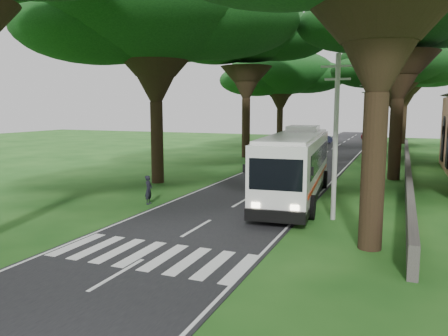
# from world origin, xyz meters

# --- Properties ---
(ground) EXTENTS (140.00, 140.00, 0.00)m
(ground) POSITION_xyz_m (0.00, 0.00, 0.00)
(ground) COLOR #164313
(ground) RESTS_ON ground
(road) EXTENTS (8.00, 120.00, 0.04)m
(road) POSITION_xyz_m (0.00, 25.00, 0.01)
(road) COLOR black
(road) RESTS_ON ground
(crosswalk) EXTENTS (8.00, 3.00, 0.01)m
(crosswalk) POSITION_xyz_m (0.00, -2.00, 0.00)
(crosswalk) COLOR silver
(crosswalk) RESTS_ON ground
(property_wall) EXTENTS (0.35, 50.00, 1.20)m
(property_wall) POSITION_xyz_m (9.00, 24.00, 0.60)
(property_wall) COLOR #383533
(property_wall) RESTS_ON ground
(pole_near) EXTENTS (1.60, 0.24, 8.00)m
(pole_near) POSITION_xyz_m (5.50, 6.00, 4.18)
(pole_near) COLOR gray
(pole_near) RESTS_ON ground
(pole_mid) EXTENTS (1.60, 0.24, 8.00)m
(pole_mid) POSITION_xyz_m (5.50, 26.00, 4.18)
(pole_mid) COLOR gray
(pole_mid) RESTS_ON ground
(pole_far) EXTENTS (1.60, 0.24, 8.00)m
(pole_far) POSITION_xyz_m (5.50, 46.00, 4.18)
(pole_far) COLOR gray
(pole_far) RESTS_ON ground
(tree_l_mida) EXTENTS (16.33, 16.33, 15.46)m
(tree_l_mida) POSITION_xyz_m (-8.00, 12.00, 11.92)
(tree_l_mida) COLOR black
(tree_l_mida) RESTS_ON ground
(tree_l_midb) EXTENTS (14.45, 14.45, 16.37)m
(tree_l_midb) POSITION_xyz_m (-7.50, 30.00, 13.15)
(tree_l_midb) COLOR black
(tree_l_midb) RESTS_ON ground
(tree_l_far) EXTENTS (15.43, 15.43, 13.78)m
(tree_l_far) POSITION_xyz_m (-8.50, 48.00, 10.44)
(tree_l_far) COLOR black
(tree_l_far) RESTS_ON ground
(tree_r_mida) EXTENTS (13.26, 13.26, 15.34)m
(tree_r_mida) POSITION_xyz_m (8.00, 20.00, 12.34)
(tree_r_mida) COLOR black
(tree_r_mida) RESTS_ON ground
(tree_r_midb) EXTENTS (12.75, 12.75, 13.32)m
(tree_r_midb) POSITION_xyz_m (7.50, 38.00, 10.46)
(tree_r_midb) COLOR black
(tree_r_midb) RESTS_ON ground
(tree_r_far) EXTENTS (15.15, 15.15, 14.59)m
(tree_r_far) POSITION_xyz_m (8.50, 56.00, 11.28)
(tree_r_far) COLOR black
(tree_r_far) RESTS_ON ground
(coach_bus) EXTENTS (4.05, 13.55, 3.94)m
(coach_bus) POSITION_xyz_m (2.69, 9.96, 2.12)
(coach_bus) COLOR silver
(coach_bus) RESTS_ON ground
(distant_car_a) EXTENTS (1.57, 3.62, 1.22)m
(distant_car_a) POSITION_xyz_m (-0.99, 33.32, 0.64)
(distant_car_a) COLOR #AFB0B4
(distant_car_a) RESTS_ON road
(distant_car_b) EXTENTS (2.17, 3.75, 1.17)m
(distant_car_b) POSITION_xyz_m (-2.51, 51.34, 0.61)
(distant_car_b) COLOR navy
(distant_car_b) RESTS_ON road
(distant_car_c) EXTENTS (2.62, 4.75, 1.30)m
(distant_car_c) POSITION_xyz_m (3.00, 62.64, 0.68)
(distant_car_c) COLOR maroon
(distant_car_c) RESTS_ON road
(pedestrian) EXTENTS (0.49, 0.66, 1.65)m
(pedestrian) POSITION_xyz_m (-4.76, 5.57, 0.82)
(pedestrian) COLOR black
(pedestrian) RESTS_ON ground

